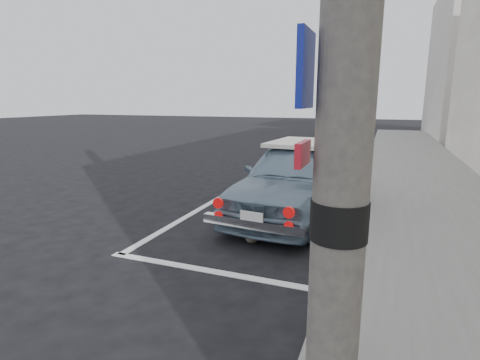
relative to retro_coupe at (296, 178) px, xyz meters
The scene contains 8 objects.
ground 2.44m from the retro_coupe, 111.24° to the right, with size 80.00×80.00×0.00m, color black.
sidewalk 2.43m from the retro_coupe, ahead, with size 2.80×40.00×0.15m, color slate.
building_far 18.94m from the retro_coupe, 72.84° to the left, with size 3.50×10.00×8.00m, color beige.
pline_rear 2.79m from the retro_coupe, 97.41° to the right, with size 3.00×0.12×0.01m, color silver.
pline_front 4.38m from the retro_coupe, 94.63° to the left, with size 3.00×0.12×0.01m, color silver.
pline_side 2.04m from the retro_coupe, 155.03° to the left, with size 0.12×7.00×0.01m, color silver.
retro_coupe is the anchor object (origin of this frame).
cat 1.74m from the retro_coupe, 99.05° to the right, with size 0.22×0.43×0.23m.
Camera 1 is at (2.28, -4.27, 2.02)m, focal length 28.00 mm.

